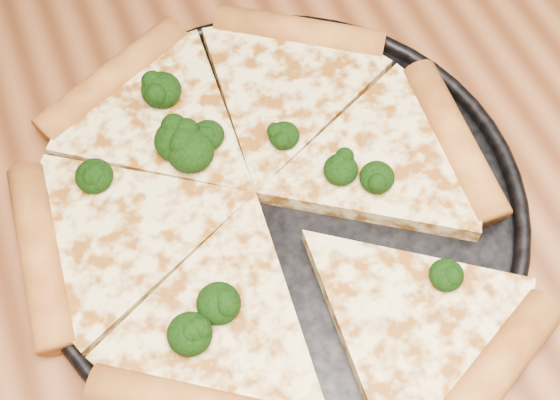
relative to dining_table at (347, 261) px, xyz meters
name	(u,v)px	position (x,y,z in m)	size (l,w,h in m)	color
dining_table	(347,261)	(0.00, 0.00, 0.00)	(1.20, 0.90, 0.75)	brown
pizza_pan	(280,205)	(-0.05, 0.02, 0.10)	(0.38, 0.38, 0.02)	black
pizza	(264,201)	(-0.07, 0.03, 0.11)	(0.36, 0.42, 0.03)	#E6D78D
broccoli_florets	(218,180)	(-0.09, 0.05, 0.12)	(0.23, 0.25, 0.03)	black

